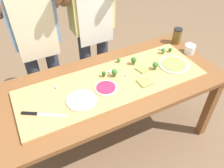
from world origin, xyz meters
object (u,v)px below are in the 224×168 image
object	(u,v)px
pizza_slice_center	(145,82)
pizza_whole_beet_magenta	(106,88)
pizza_slice_near_left	(142,69)
chefs_knife	(37,114)
prep_table	(111,91)
flour_cup	(190,49)
broccoli_floret_back_right	(115,72)
cheese_crumble_b	(57,87)
cheese_crumble_a	(110,72)
broccoli_floret_front_right	(170,50)
cheese_crumble_d	(161,49)
pizza_whole_cheese_artichoke	(82,100)
broccoli_floret_back_left	(163,50)
cheese_crumble_c	(126,75)
pizza_whole_pesto_green	(174,64)
broccoli_floret_center_left	(119,60)
sauce_jar	(177,36)
broccoli_floret_front_mid	(104,74)
broccoli_floret_front_left	(134,60)
broccoli_floret_back_mid	(155,65)
cook_right	(92,19)
cook_left	(35,32)

from	to	relation	value
pizza_slice_center	pizza_whole_beet_magenta	bearing A→B (deg)	165.57
pizza_slice_near_left	chefs_knife	bearing A→B (deg)	-173.86
prep_table	flour_cup	size ratio (longest dim) A/B	18.92
pizza_slice_center	broccoli_floret_back_right	distance (m)	0.26
cheese_crumble_b	cheese_crumble_a	bearing A→B (deg)	-1.98
pizza_whole_beet_magenta	cheese_crumble_b	distance (m)	0.38
broccoli_floret_front_right	cheese_crumble_d	xyz separation A→B (m)	(-0.06, 0.06, -0.01)
pizza_whole_cheese_artichoke	broccoli_floret_front_right	world-z (taller)	broccoli_floret_front_right
broccoli_floret_back_left	cheese_crumble_c	world-z (taller)	broccoli_floret_back_left
broccoli_floret_back_right	pizza_whole_pesto_green	bearing A→B (deg)	-10.17
broccoli_floret_back_right	broccoli_floret_center_left	bearing A→B (deg)	51.74
chefs_knife	flour_cup	xyz separation A→B (m)	(1.47, 0.14, 0.01)
pizza_whole_beet_magenta	flour_cup	bearing A→B (deg)	7.07
pizza_whole_pesto_green	sauce_jar	world-z (taller)	sauce_jar
pizza_whole_cheese_artichoke	broccoli_floret_front_mid	size ratio (longest dim) A/B	4.34
broccoli_floret_front_left	broccoli_floret_center_left	bearing A→B (deg)	140.01
cheese_crumble_c	flour_cup	world-z (taller)	flour_cup
pizza_whole_pesto_green	broccoli_floret_back_mid	world-z (taller)	broccoli_floret_back_mid
pizza_whole_pesto_green	broccoli_floret_front_right	xyz separation A→B (m)	(0.09, 0.18, 0.02)
flour_cup	sauce_jar	bearing A→B (deg)	90.36
pizza_slice_center	cheese_crumble_a	distance (m)	0.31
chefs_knife	pizza_slice_near_left	size ratio (longest dim) A/B	3.15
broccoli_floret_back_right	cheese_crumble_c	distance (m)	0.10
cheese_crumble_b	cheese_crumble_d	xyz separation A→B (m)	(1.04, 0.07, 0.00)
flour_cup	cook_right	size ratio (longest dim) A/B	0.06
pizza_whole_cheese_artichoke	broccoli_floret_front_left	size ratio (longest dim) A/B	3.19
prep_table	pizza_slice_center	size ratio (longest dim) A/B	18.51
prep_table	cheese_crumble_a	world-z (taller)	cheese_crumble_a
pizza_whole_beet_magenta	broccoli_floret_back_right	size ratio (longest dim) A/B	2.53
cheese_crumble_d	sauce_jar	xyz separation A→B (m)	(0.23, 0.06, 0.05)
pizza_slice_near_left	cook_right	distance (m)	0.69
pizza_whole_cheese_artichoke	broccoli_floret_center_left	distance (m)	0.55
pizza_slice_near_left	broccoli_floret_back_right	bearing A→B (deg)	173.94
pizza_whole_beet_magenta	broccoli_floret_front_right	world-z (taller)	broccoli_floret_front_right
chefs_knife	cheese_crumble_c	xyz separation A→B (m)	(0.76, 0.09, 0.00)
broccoli_floret_front_mid	flour_cup	bearing A→B (deg)	-1.36
broccoli_floret_back_mid	pizza_whole_beet_magenta	bearing A→B (deg)	-176.58
pizza_slice_center	broccoli_floret_back_right	world-z (taller)	broccoli_floret_back_right
pizza_slice_near_left	cheese_crumble_a	size ratio (longest dim) A/B	4.51
pizza_whole_beet_magenta	broccoli_floret_back_mid	size ratio (longest dim) A/B	2.46
broccoli_floret_center_left	sauce_jar	xyz separation A→B (m)	(0.68, 0.06, 0.03)
broccoli_floret_back_mid	cheese_crumble_c	world-z (taller)	broccoli_floret_back_mid
pizza_slice_center	broccoli_floret_front_right	xyz separation A→B (m)	(0.45, 0.26, 0.02)
cook_right	broccoli_floret_back_mid	bearing A→B (deg)	-68.10
pizza_whole_pesto_green	broccoli_floret_front_left	size ratio (longest dim) A/B	3.71
cheese_crumble_c	cook_left	world-z (taller)	cook_left
cheese_crumble_a	cook_left	xyz separation A→B (m)	(-0.45, 0.55, 0.21)
pizza_slice_near_left	cheese_crumble_a	distance (m)	0.28
chefs_knife	pizza_whole_cheese_artichoke	bearing A→B (deg)	-2.41
broccoli_floret_front_right	broccoli_floret_front_left	world-z (taller)	broccoli_floret_front_left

